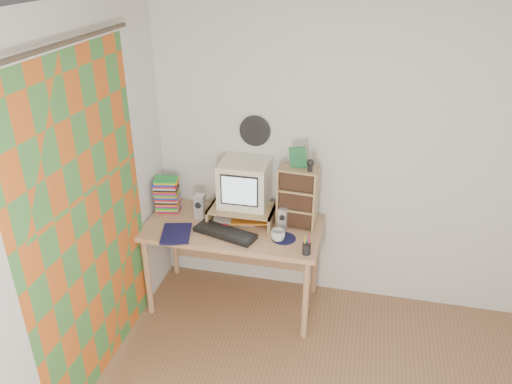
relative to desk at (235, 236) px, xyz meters
The scene contains 21 objects.
ceiling 2.59m from the desk, 54.49° to the right, with size 3.50×3.50×0.00m, color white.
back_wall 1.25m from the desk, 16.59° to the left, with size 3.50×3.50×0.00m, color white.
left_wall 1.73m from the desk, 116.51° to the right, with size 3.50×3.50×0.00m, color white.
curtain 1.29m from the desk, 125.22° to the right, with size 2.20×2.20×0.00m, color #C3591B.
wall_disc 0.87m from the desk, 70.78° to the left, with size 0.25×0.25×0.02m, color black.
desk is the anchor object (origin of this frame).
monitor_riser 0.24m from the desk, 36.34° to the left, with size 0.52×0.30×0.12m.
crt_monitor 0.45m from the desk, 57.13° to the left, with size 0.38×0.38×0.36m, color silver.
speaker_left 0.38m from the desk, behind, with size 0.08×0.08×0.21m, color silver.
speaker_right 0.45m from the desk, ahead, with size 0.07×0.07×0.18m, color silver.
keyboard 0.26m from the desk, 95.51° to the right, with size 0.49×0.16×0.03m, color black.
dvd_stack 0.65m from the desk, behind, with size 0.19×0.13×0.27m, color brown, non-canonical shape.
cd_rack 0.62m from the desk, ahead, with size 0.30×0.16×0.49m, color tan.
mug 0.47m from the desk, 27.09° to the right, with size 0.11×0.11×0.09m, color silver.
diary 0.61m from the desk, 146.24° to the right, with size 0.27×0.20×0.05m, color #11103C.
mousepad 0.48m from the desk, 20.97° to the right, with size 0.19×0.19×0.00m, color #101537.
pen_cup 0.74m from the desk, 28.11° to the right, with size 0.06×0.06×0.12m, color black, non-canonical shape.
papers 0.17m from the desk, 55.89° to the left, with size 0.33×0.24×0.04m, color silver, non-canonical shape.
red_box 0.21m from the desk, 113.35° to the right, with size 0.07×0.04×0.04m, color #A81125.
game_box 0.86m from the desk, ahead, with size 0.13×0.03×0.16m, color #1C6334.
webcam 0.89m from the desk, ahead, with size 0.06×0.06×0.10m, color black, non-canonical shape.
Camera 1 is at (-0.08, -1.92, 2.75)m, focal length 35.00 mm.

